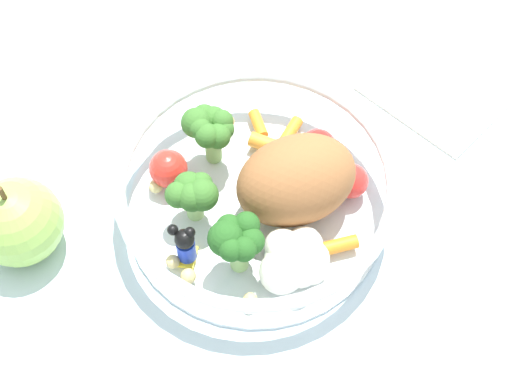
% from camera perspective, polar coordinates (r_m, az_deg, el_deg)
% --- Properties ---
extents(ground_plane, '(2.40, 2.40, 0.00)m').
position_cam_1_polar(ground_plane, '(0.56, 0.14, -2.76)').
color(ground_plane, silver).
extents(food_container, '(0.21, 0.21, 0.07)m').
position_cam_1_polar(food_container, '(0.54, 0.75, -0.07)').
color(food_container, white).
rests_on(food_container, ground_plane).
extents(loose_apple, '(0.07, 0.07, 0.08)m').
position_cam_1_polar(loose_apple, '(0.56, -17.86, -2.20)').
color(loose_apple, '#8CB74C').
rests_on(loose_apple, ground_plane).
extents(folded_napkin, '(0.14, 0.16, 0.01)m').
position_cam_1_polar(folded_napkin, '(0.67, 14.79, 8.57)').
color(folded_napkin, silver).
rests_on(folded_napkin, ground_plane).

